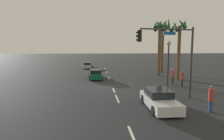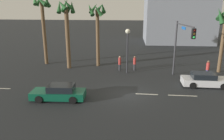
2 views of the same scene
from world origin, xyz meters
The scene contains 18 objects.
ground_plane centered at (0.00, 0.00, 0.00)m, with size 220.00×220.00×0.00m, color #232628.
lane_stripe_0 centered at (-18.00, 0.00, 0.01)m, with size 1.98×0.14×0.01m, color silver.
lane_stripe_1 centered at (-12.54, 0.00, 0.01)m, with size 2.21×0.14×0.01m, color silver.
lane_stripe_2 centered at (-5.88, 0.00, 0.01)m, with size 1.81×0.14×0.01m, color silver.
lane_stripe_3 centered at (1.80, 0.00, 0.01)m, with size 2.04×0.14×0.01m, color silver.
lane_stripe_4 centered at (5.01, 0.00, 0.01)m, with size 2.57×0.14×0.01m, color silver.
lane_stripe_5 centered at (12.05, 0.00, 0.01)m, with size 2.50×0.14×0.01m, color silver.
car_0 centered at (7.73, 2.82, 0.63)m, with size 4.66×1.95×1.36m.
car_1 centered at (-5.80, -1.94, 0.62)m, with size 4.69×2.05×1.34m.
car_2 centered at (-19.49, -3.61, 0.59)m, with size 4.60×2.00×1.27m.
traffic_signal centered at (5.42, 4.75, 4.23)m, with size 0.96×5.20×6.21m.
streetlamp centered at (-0.28, 6.56, 3.77)m, with size 0.56×0.56×5.28m.
pedestrian_0 centered at (-1.24, 7.57, 0.99)m, with size 0.41×0.41×1.86m.
pedestrian_1 centered at (8.91, 6.09, 1.00)m, with size 0.50×0.50×1.88m.
pedestrian_2 centered at (0.61, 7.90, 0.96)m, with size 0.34×0.34×1.82m.
palm_tree_1 centered at (-4.35, 9.56, 5.98)m, with size 2.52×2.59×8.30m.
palm_tree_2 centered at (-11.69, 9.96, 6.72)m, with size 2.51×2.57×9.52m.
palm_tree_3 centered at (-7.91, 8.11, 6.12)m, with size 2.28×2.46×8.77m.
Camera 1 is at (20.99, -1.80, 4.50)m, focal length 30.25 mm.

